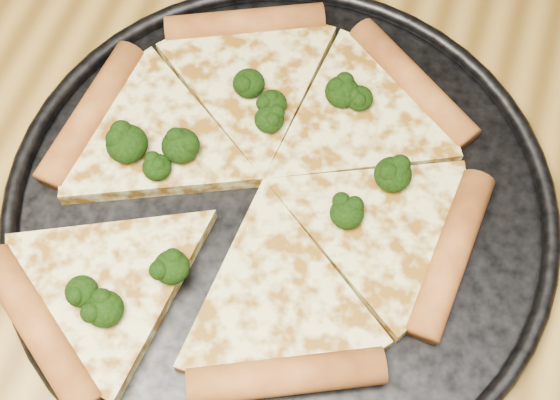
% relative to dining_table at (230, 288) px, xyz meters
% --- Properties ---
extents(dining_table, '(1.20, 0.90, 0.75)m').
position_rel_dining_table_xyz_m(dining_table, '(0.00, 0.00, 0.00)').
color(dining_table, olive).
rests_on(dining_table, ground).
extents(pizza_pan, '(0.42, 0.42, 0.02)m').
position_rel_dining_table_xyz_m(pizza_pan, '(0.03, 0.04, 0.10)').
color(pizza_pan, black).
rests_on(pizza_pan, dining_table).
extents(pizza, '(0.34, 0.38, 0.03)m').
position_rel_dining_table_xyz_m(pizza, '(0.01, 0.05, 0.11)').
color(pizza, '#DFD989').
rests_on(pizza, pizza_pan).
extents(broccoli_florets, '(0.23, 0.25, 0.02)m').
position_rel_dining_table_xyz_m(broccoli_florets, '(-0.01, 0.05, 0.12)').
color(broccoli_florets, black).
rests_on(broccoli_florets, pizza).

